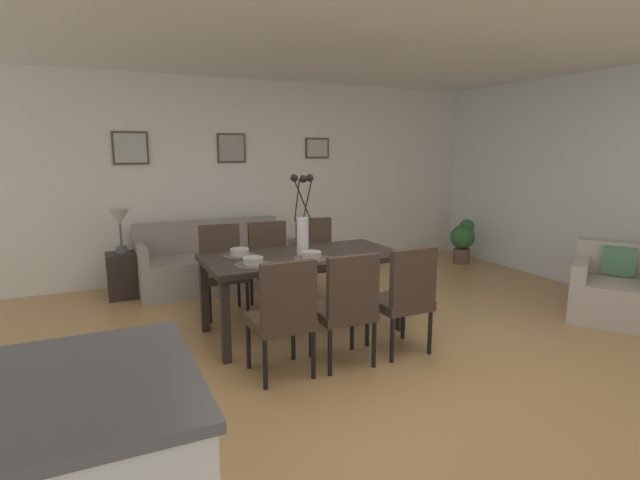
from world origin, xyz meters
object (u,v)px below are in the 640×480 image
at_px(dining_chair_far_left, 346,304).
at_px(framed_picture_left, 130,148).
at_px(dining_table, 303,263).
at_px(dining_chair_near_left, 283,313).
at_px(table_lamp, 120,221).
at_px(armchair, 616,291).
at_px(dining_chair_mid_left, 404,295).
at_px(framed_picture_center, 231,148).
at_px(bowl_near_right, 240,251).
at_px(sofa, 214,265).
at_px(bowl_far_left, 312,254).
at_px(dining_chair_near_right, 222,265).
at_px(bowl_near_left, 253,260).
at_px(potted_plant, 463,239).
at_px(centerpiece_vase, 303,224).
at_px(dining_chair_mid_right, 317,255).
at_px(framed_picture_right, 317,148).
at_px(dining_chair_far_right, 271,261).
at_px(side_table, 124,275).

distance_m(dining_chair_far_left, framed_picture_left, 3.63).
distance_m(dining_table, dining_chair_near_left, 0.99).
relative_size(dining_table, table_lamp, 3.53).
xyz_separation_m(dining_table, dining_chair_far_left, (0.00, -0.85, -0.15)).
relative_size(dining_table, armchair, 1.62).
height_order(dining_chair_mid_left, framed_picture_center, framed_picture_center).
bearing_deg(bowl_near_right, table_lamp, 118.57).
distance_m(bowl_near_right, sofa, 1.75).
xyz_separation_m(bowl_far_left, framed_picture_left, (-1.24, 2.55, 0.93)).
relative_size(dining_chair_near_left, dining_chair_near_right, 1.00).
bearing_deg(armchair, dining_chair_near_left, 176.64).
xyz_separation_m(dining_chair_far_left, framed_picture_left, (-1.25, 3.19, 1.20)).
distance_m(dining_chair_far_left, bowl_near_right, 1.21).
xyz_separation_m(bowl_near_left, framed_picture_left, (-0.70, 2.55, 0.93)).
bearing_deg(potted_plant, bowl_far_left, -152.11).
bearing_deg(dining_chair_far_left, dining_chair_near_left, 178.05).
relative_size(bowl_near_right, framed_picture_center, 0.45).
distance_m(centerpiece_vase, armchair, 3.26).
bearing_deg(dining_table, dining_chair_near_left, -121.86).
distance_m(dining_chair_mid_right, table_lamp, 2.28).
bearing_deg(armchair, framed_picture_right, 117.43).
relative_size(dining_chair_near_right, framed_picture_right, 2.55).
xyz_separation_m(framed_picture_left, potted_plant, (4.52, -0.81, -1.34)).
xyz_separation_m(dining_table, framed_picture_right, (1.24, 2.35, 1.05)).
height_order(bowl_far_left, framed_picture_center, framed_picture_center).
height_order(dining_chair_mid_right, sofa, dining_chair_mid_right).
relative_size(centerpiece_vase, framed_picture_left, 1.78).
xyz_separation_m(dining_table, table_lamp, (-1.45, 1.87, 0.23)).
relative_size(bowl_near_right, armchair, 0.15).
relative_size(dining_chair_mid_left, bowl_far_left, 5.41).
bearing_deg(framed_picture_center, dining_table, -90.00).
xyz_separation_m(centerpiece_vase, bowl_near_left, (-0.54, -0.20, -0.24)).
distance_m(dining_table, table_lamp, 2.38).
distance_m(dining_chair_mid_right, framed_picture_center, 1.99).
xyz_separation_m(dining_chair_mid_left, dining_chair_mid_right, (-0.00, 1.70, 0.00)).
bearing_deg(dining_chair_mid_right, dining_chair_near_right, -179.06).
relative_size(dining_chair_near_right, bowl_near_left, 5.41).
bearing_deg(bowl_near_left, armchair, -13.26).
height_order(dining_chair_near_left, framed_picture_center, framed_picture_center).
relative_size(dining_chair_mid_left, potted_plant, 1.37).
bearing_deg(dining_table, dining_chair_near_right, 123.06).
height_order(bowl_near_left, potted_plant, bowl_near_left).
bearing_deg(armchair, dining_chair_far_right, 148.33).
xyz_separation_m(dining_table, potted_plant, (3.28, 1.53, -0.29)).
bearing_deg(side_table, table_lamp, 180.00).
height_order(dining_chair_mid_left, bowl_near_right, dining_chair_mid_left).
height_order(sofa, armchair, sofa).
relative_size(dining_table, side_table, 3.46).
height_order(armchair, potted_plant, armchair).
distance_m(dining_chair_near_left, framed_picture_right, 3.82).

